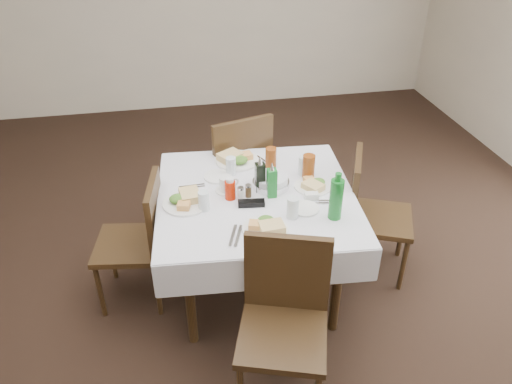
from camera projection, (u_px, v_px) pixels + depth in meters
ground_plane at (232, 309)px, 3.31m from camera, size 7.00×7.00×0.00m
room_shell at (223, 54)px, 2.38m from camera, size 6.04×7.04×2.80m
dining_table at (256, 206)px, 3.14m from camera, size 1.31×1.31×0.76m
chair_north at (237, 166)px, 3.79m from camera, size 0.58×0.58×0.99m
chair_south at (285, 311)px, 2.57m from camera, size 0.56×0.56×0.94m
chair_east at (368, 208)px, 3.40m from camera, size 0.56×0.56×0.90m
chair_west at (141, 235)px, 3.16m from camera, size 0.48×0.48×0.89m
meal_north at (236, 159)px, 3.42m from camera, size 0.30×0.30×0.06m
meal_south at (266, 227)px, 2.77m from camera, size 0.26×0.26×0.06m
meal_east at (313, 185)px, 3.14m from camera, size 0.23×0.23×0.05m
meal_west at (185, 200)px, 2.99m from camera, size 0.28×0.28×0.06m
side_plate_a at (218, 177)px, 3.26m from camera, size 0.18×0.18×0.01m
side_plate_b at (305, 208)px, 2.95m from camera, size 0.17×0.17×0.01m
water_n at (231, 166)px, 3.27m from camera, size 0.07×0.07×0.12m
water_s at (293, 208)px, 2.85m from camera, size 0.07×0.07×0.13m
water_e at (304, 166)px, 3.26m from camera, size 0.07×0.07×0.13m
water_w at (204, 201)px, 2.92m from camera, size 0.07×0.07×0.12m
iced_tea_a at (271, 159)px, 3.31m from camera, size 0.07×0.07×0.15m
iced_tea_b at (309, 167)px, 3.21m from camera, size 0.08×0.08×0.17m
bread_basket at (271, 182)px, 3.15m from camera, size 0.23×0.23×0.08m
oil_cruet_dark at (260, 176)px, 3.07m from camera, size 0.06×0.06×0.24m
oil_cruet_green at (272, 182)px, 3.02m from camera, size 0.06×0.06×0.24m
ketchup_bottle at (230, 189)px, 3.02m from camera, size 0.07×0.07×0.14m
salt_shaker at (241, 193)px, 3.02m from camera, size 0.04×0.04×0.09m
pepper_shaker at (248, 191)px, 3.05m from camera, size 0.04×0.04×0.08m
coffee_mug at (226, 185)px, 3.10m from camera, size 0.15×0.14×0.10m
sunglasses at (251, 203)px, 2.98m from camera, size 0.16×0.07×0.03m
green_bottle at (336, 198)px, 2.81m from camera, size 0.08×0.08×0.29m
sugar_caddy at (311, 196)px, 3.03m from camera, size 0.09×0.05×0.04m
cutlery_n at (262, 161)px, 3.44m from camera, size 0.11×0.17×0.01m
cutlery_s at (236, 236)px, 2.73m from camera, size 0.11×0.20×0.01m
cutlery_e at (321, 202)px, 3.01m from camera, size 0.18×0.07×0.01m
cutlery_w at (192, 187)px, 3.16m from camera, size 0.16×0.05×0.01m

